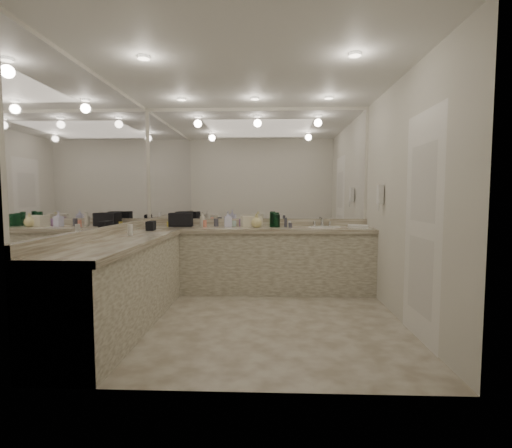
{
  "coord_description": "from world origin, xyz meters",
  "views": [
    {
      "loc": [
        0.2,
        -3.92,
        1.34
      ],
      "look_at": [
        0.04,
        0.4,
        1.01
      ],
      "focal_mm": 26.0,
      "sensor_mm": 36.0,
      "label": 1
    }
  ],
  "objects_px": {
    "soap_bottle_c": "(257,220)",
    "soap_bottle_a": "(202,219)",
    "soap_bottle_b": "(228,219)",
    "hand_towel": "(358,226)",
    "black_toiletry_bag": "(181,220)",
    "cream_cosmetic_case": "(251,221)",
    "sink": "(324,228)",
    "wall_phone": "(380,195)"
  },
  "relations": [
    {
      "from": "soap_bottle_c",
      "to": "soap_bottle_a",
      "type": "bearing_deg",
      "value": 172.14
    },
    {
      "from": "soap_bottle_b",
      "to": "soap_bottle_c",
      "type": "height_order",
      "value": "soap_bottle_b"
    },
    {
      "from": "hand_towel",
      "to": "soap_bottle_c",
      "type": "height_order",
      "value": "soap_bottle_c"
    },
    {
      "from": "black_toiletry_bag",
      "to": "hand_towel",
      "type": "distance_m",
      "value": 2.46
    },
    {
      "from": "black_toiletry_bag",
      "to": "cream_cosmetic_case",
      "type": "distance_m",
      "value": 1.0
    },
    {
      "from": "soap_bottle_b",
      "to": "soap_bottle_c",
      "type": "distance_m",
      "value": 0.4
    },
    {
      "from": "sink",
      "to": "soap_bottle_b",
      "type": "bearing_deg",
      "value": -179.7
    },
    {
      "from": "wall_phone",
      "to": "black_toiletry_bag",
      "type": "xyz_separation_m",
      "value": [
        -2.61,
        0.56,
        -0.36
      ]
    },
    {
      "from": "sink",
      "to": "soap_bottle_b",
      "type": "relative_size",
      "value": 1.99
    },
    {
      "from": "hand_towel",
      "to": "black_toiletry_bag",
      "type": "bearing_deg",
      "value": 176.55
    },
    {
      "from": "hand_towel",
      "to": "soap_bottle_a",
      "type": "relative_size",
      "value": 1.28
    },
    {
      "from": "soap_bottle_b",
      "to": "sink",
      "type": "bearing_deg",
      "value": 0.3
    },
    {
      "from": "hand_towel",
      "to": "soap_bottle_c",
      "type": "xyz_separation_m",
      "value": [
        -1.37,
        0.05,
        0.07
      ]
    },
    {
      "from": "black_toiletry_bag",
      "to": "soap_bottle_b",
      "type": "bearing_deg",
      "value": -5.56
    },
    {
      "from": "hand_towel",
      "to": "soap_bottle_c",
      "type": "relative_size",
      "value": 1.38
    },
    {
      "from": "hand_towel",
      "to": "soap_bottle_a",
      "type": "height_order",
      "value": "soap_bottle_a"
    },
    {
      "from": "wall_phone",
      "to": "sink",
      "type": "bearing_deg",
      "value": 140.43
    },
    {
      "from": "sink",
      "to": "black_toiletry_bag",
      "type": "height_order",
      "value": "black_toiletry_bag"
    },
    {
      "from": "cream_cosmetic_case",
      "to": "soap_bottle_b",
      "type": "distance_m",
      "value": 0.33
    },
    {
      "from": "sink",
      "to": "wall_phone",
      "type": "distance_m",
      "value": 0.91
    },
    {
      "from": "soap_bottle_a",
      "to": "sink",
      "type": "bearing_deg",
      "value": -2.33
    },
    {
      "from": "cream_cosmetic_case",
      "to": "hand_towel",
      "type": "bearing_deg",
      "value": -23.95
    },
    {
      "from": "black_toiletry_bag",
      "to": "soap_bottle_a",
      "type": "bearing_deg",
      "value": 2.02
    },
    {
      "from": "sink",
      "to": "soap_bottle_a",
      "type": "relative_size",
      "value": 2.14
    },
    {
      "from": "soap_bottle_b",
      "to": "cream_cosmetic_case",
      "type": "bearing_deg",
      "value": 8.28
    },
    {
      "from": "soap_bottle_a",
      "to": "soap_bottle_b",
      "type": "xyz_separation_m",
      "value": [
        0.37,
        -0.08,
        0.01
      ]
    },
    {
      "from": "wall_phone",
      "to": "black_toiletry_bag",
      "type": "bearing_deg",
      "value": 167.94
    },
    {
      "from": "hand_towel",
      "to": "soap_bottle_c",
      "type": "bearing_deg",
      "value": 177.86
    },
    {
      "from": "wall_phone",
      "to": "soap_bottle_a",
      "type": "xyz_separation_m",
      "value": [
        -2.31,
        0.57,
        -0.35
      ]
    },
    {
      "from": "sink",
      "to": "soap_bottle_c",
      "type": "distance_m",
      "value": 0.94
    },
    {
      "from": "soap_bottle_a",
      "to": "soap_bottle_c",
      "type": "height_order",
      "value": "soap_bottle_a"
    },
    {
      "from": "wall_phone",
      "to": "black_toiletry_bag",
      "type": "height_order",
      "value": "wall_phone"
    },
    {
      "from": "soap_bottle_c",
      "to": "black_toiletry_bag",
      "type": "bearing_deg",
      "value": 174.89
    },
    {
      "from": "sink",
      "to": "black_toiletry_bag",
      "type": "bearing_deg",
      "value": 178.32
    },
    {
      "from": "cream_cosmetic_case",
      "to": "soap_bottle_c",
      "type": "bearing_deg",
      "value": -64.85
    },
    {
      "from": "cream_cosmetic_case",
      "to": "soap_bottle_c",
      "type": "xyz_separation_m",
      "value": [
        0.08,
        -0.08,
        0.02
      ]
    },
    {
      "from": "hand_towel",
      "to": "soap_bottle_a",
      "type": "distance_m",
      "value": 2.16
    },
    {
      "from": "wall_phone",
      "to": "soap_bottle_c",
      "type": "distance_m",
      "value": 1.65
    },
    {
      "from": "wall_phone",
      "to": "cream_cosmetic_case",
      "type": "relative_size",
      "value": 0.86
    },
    {
      "from": "soap_bottle_b",
      "to": "wall_phone",
      "type": "bearing_deg",
      "value": -14.27
    },
    {
      "from": "sink",
      "to": "cream_cosmetic_case",
      "type": "bearing_deg",
      "value": 177.71
    },
    {
      "from": "sink",
      "to": "black_toiletry_bag",
      "type": "relative_size",
      "value": 1.35
    }
  ]
}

